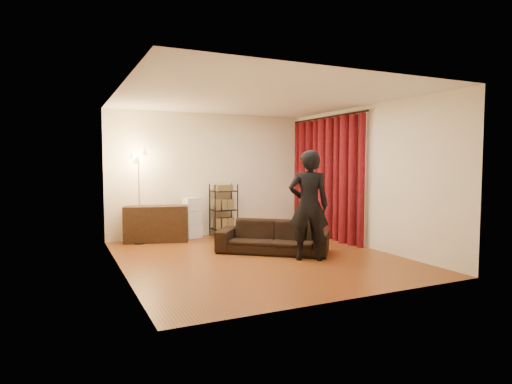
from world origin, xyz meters
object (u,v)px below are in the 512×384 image
sofa (273,237)px  media_cabinet (156,224)px  person (309,205)px  wire_shelf (224,210)px  storage_boxes (192,218)px  floor_lamp (139,197)px

sofa → media_cabinet: media_cabinet is taller
sofa → person: bearing=-32.8°
sofa → wire_shelf: (-0.17, 2.04, 0.29)m
storage_boxes → floor_lamp: bearing=-171.8°
sofa → media_cabinet: (-1.68, 1.95, 0.08)m
floor_lamp → sofa: bearing=-43.2°
person → media_cabinet: 3.39m
wire_shelf → sofa: bearing=-60.9°
wire_shelf → floor_lamp: size_ratio=0.61×
sofa → storage_boxes: storage_boxes is taller
media_cabinet → storage_boxes: size_ratio=1.45×
wire_shelf → floor_lamp: (-1.85, -0.14, 0.36)m
person → storage_boxes: size_ratio=2.09×
sofa → media_cabinet: size_ratio=1.55×
sofa → storage_boxes: (-0.89, 2.06, 0.15)m
person → storage_boxes: 3.10m
media_cabinet → storage_boxes: (0.80, 0.11, 0.07)m
media_cabinet → storage_boxes: storage_boxes is taller
person → floor_lamp: (-2.29, 2.67, 0.02)m
person → floor_lamp: size_ratio=0.97×
media_cabinet → storage_boxes: bearing=23.8°
person → wire_shelf: (-0.44, 2.81, -0.34)m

